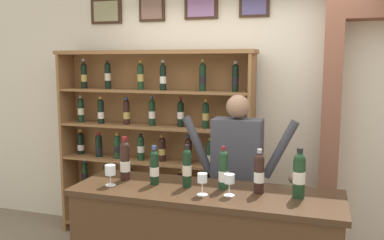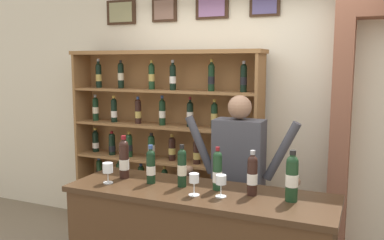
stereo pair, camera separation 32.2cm
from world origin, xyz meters
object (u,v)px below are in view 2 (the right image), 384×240
wine_shelf (165,141)px  tasting_bottle_grappa (124,159)px  tasting_bottle_brunello (217,170)px  shopkeeper (239,171)px  tasting_bottle_chianti (292,177)px  tasting_bottle_super_tuscan (151,166)px  tasting_bottle_riserva (182,167)px  tasting_bottle_prosecco (252,174)px  wine_glass_right (221,181)px  wine_glass_left (194,180)px  wine_glass_spare (108,169)px

wine_shelf → tasting_bottle_grappa: size_ratio=6.44×
wine_shelf → tasting_bottle_grappa: (0.27, -1.22, 0.11)m
tasting_bottle_grappa → tasting_bottle_brunello: size_ratio=1.08×
shopkeeper → tasting_bottle_grappa: 0.95m
wine_shelf → tasting_bottle_chianti: wine_shelf is taller
wine_shelf → tasting_bottle_super_tuscan: bearing=-67.1°
tasting_bottle_super_tuscan → tasting_bottle_riserva: (0.25, 0.01, 0.01)m
wine_shelf → tasting_bottle_prosecco: bearing=-43.5°
wine_glass_right → wine_glass_left: bearing=-166.2°
tasting_bottle_brunello → tasting_bottle_riserva: bearing=-173.1°
wine_shelf → shopkeeper: (1.02, -0.67, -0.05)m
tasting_bottle_grappa → tasting_bottle_riserva: size_ratio=1.08×
shopkeeper → wine_glass_right: bearing=-83.0°
wine_glass_spare → wine_glass_left: (0.70, -0.01, -0.00)m
wine_glass_right → wine_glass_spare: wine_glass_spare is taller
tasting_bottle_super_tuscan → tasting_bottle_prosecco: 0.76m
tasting_bottle_prosecco → tasting_bottle_chianti: (0.26, -0.02, 0.02)m
tasting_bottle_grappa → tasting_bottle_super_tuscan: tasting_bottle_grappa is taller
tasting_bottle_brunello → wine_glass_right: (0.07, -0.13, -0.03)m
tasting_bottle_prosecco → wine_glass_spare: (-1.05, -0.16, -0.03)m
shopkeeper → tasting_bottle_brunello: shopkeeper is taller
tasting_bottle_super_tuscan → tasting_bottle_brunello: size_ratio=0.94×
tasting_bottle_prosecco → wine_glass_right: tasting_bottle_prosecco is taller
tasting_bottle_brunello → tasting_bottle_super_tuscan: bearing=-174.9°
tasting_bottle_prosecco → wine_glass_right: size_ratio=2.06×
tasting_bottle_super_tuscan → tasting_bottle_riserva: tasting_bottle_riserva is taller
wine_shelf → wine_glass_spare: 1.40m
shopkeeper → wine_glass_right: size_ratio=10.95×
tasting_bottle_super_tuscan → wine_glass_right: bearing=-8.7°
tasting_bottle_riserva → wine_glass_right: bearing=-17.1°
shopkeeper → wine_glass_left: shopkeeper is taller
tasting_bottle_grappa → tasting_bottle_prosecco: 1.01m
wine_shelf → tasting_bottle_chianti: bearing=-38.6°
tasting_bottle_super_tuscan → tasting_bottle_riserva: bearing=3.3°
tasting_bottle_super_tuscan → wine_glass_left: bearing=-18.1°
wine_glass_right → wine_glass_left: 0.18m
tasting_bottle_grappa → tasting_bottle_prosecco: size_ratio=1.08×
tasting_bottle_brunello → tasting_bottle_prosecco: size_ratio=1.00×
tasting_bottle_prosecco → wine_glass_right: bearing=-146.0°
tasting_bottle_riserva → wine_glass_spare: tasting_bottle_riserva is taller
tasting_bottle_grappa → wine_glass_right: bearing=-8.6°
wine_glass_spare → wine_shelf: bearing=99.7°
wine_shelf → tasting_bottle_chianti: (1.55, -1.24, 0.11)m
tasting_bottle_grappa → tasting_bottle_riserva: (0.50, -0.02, -0.01)m
tasting_bottle_brunello → wine_glass_spare: tasting_bottle_brunello is taller
tasting_bottle_grappa → tasting_bottle_brunello: (0.76, 0.01, -0.01)m
wine_glass_spare → wine_glass_right: bearing=2.4°
tasting_bottle_riserva → tasting_bottle_chianti: bearing=0.1°
wine_shelf → tasting_bottle_grappa: bearing=-77.3°
wine_glass_left → tasting_bottle_chianti: bearing=13.3°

